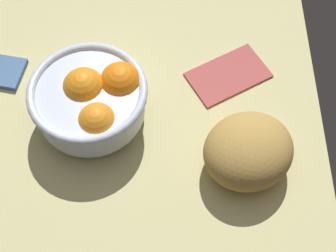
% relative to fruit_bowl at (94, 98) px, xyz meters
% --- Properties ---
extents(ground_plane, '(0.76, 0.64, 0.03)m').
position_rel_fruit_bowl_xyz_m(ground_plane, '(0.05, 0.03, -0.08)').
color(ground_plane, '#C7C081').
extents(fruit_bowl, '(0.22, 0.22, 0.11)m').
position_rel_fruit_bowl_xyz_m(fruit_bowl, '(0.00, 0.00, 0.00)').
color(fruit_bowl, silver).
rests_on(fruit_bowl, ground).
extents(bread_loaf, '(0.21, 0.21, 0.10)m').
position_rel_fruit_bowl_xyz_m(bread_loaf, '(0.28, -0.10, -0.01)').
color(bread_loaf, '#B38A42').
rests_on(bread_loaf, ground).
extents(napkin_folded, '(0.18, 0.16, 0.01)m').
position_rel_fruit_bowl_xyz_m(napkin_folded, '(0.26, 0.10, -0.06)').
color(napkin_folded, '#B04F4C').
rests_on(napkin_folded, ground).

